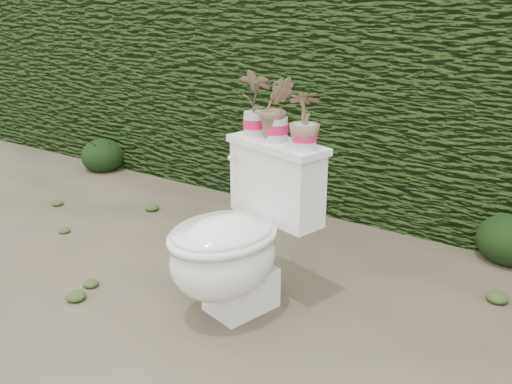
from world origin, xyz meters
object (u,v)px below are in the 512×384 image
Objects in this scene: potted_plant_center at (276,111)px; potted_plant_right at (305,122)px; potted_plant_left at (255,104)px; toilet at (237,241)px.

potted_plant_center is 1.17× the size of potted_plant_right.
potted_plant_left is at bearing -48.27° from potted_plant_right.
toilet is 3.26× the size of potted_plant_right.
potted_plant_right is (0.31, -0.08, -0.03)m from potted_plant_left.
potted_plant_left is 0.32m from potted_plant_right.
potted_plant_right is at bearing 55.01° from toilet.
potted_plant_right is (0.22, 0.19, 0.54)m from toilet.
toilet is 0.61m from potted_plant_right.
potted_plant_center reaches higher than potted_plant_right.
potted_plant_left is 0.14m from potted_plant_center.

